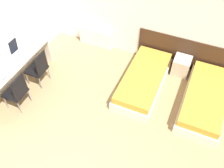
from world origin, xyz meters
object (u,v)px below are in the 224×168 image
object	(u,v)px
bed_near_door	(204,99)
chair_near_notebook	(17,91)
laptop	(18,51)
chair_near_laptop	(38,68)
nightstand	(181,66)
bed_near_window	(143,80)

from	to	relation	value
bed_near_door	chair_near_notebook	distance (m)	4.14
bed_near_door	laptop	size ratio (longest dim) A/B	5.64
chair_near_notebook	laptop	bearing A→B (deg)	120.07
chair_near_laptop	chair_near_notebook	xyz separation A→B (m)	(0.00, -0.79, 0.00)
nightstand	laptop	xyz separation A→B (m)	(-3.51, -1.70, 0.60)
laptop	bed_near_door	bearing A→B (deg)	11.74
bed_near_door	chair_near_notebook	bearing A→B (deg)	-155.89
chair_near_laptop	nightstand	bearing A→B (deg)	28.68
bed_near_window	bed_near_door	world-z (taller)	same
laptop	chair_near_laptop	bearing A→B (deg)	-0.85
bed_near_window	laptop	bearing A→B (deg)	-162.23
chair_near_laptop	laptop	distance (m)	0.57
bed_near_window	chair_near_notebook	bearing A→B (deg)	-144.05
nightstand	chair_near_notebook	size ratio (longest dim) A/B	0.51
bed_near_door	chair_near_notebook	xyz separation A→B (m)	(-3.77, -1.69, 0.31)
bed_near_door	nightstand	bearing A→B (deg)	131.91
laptop	bed_near_window	bearing A→B (deg)	17.60
bed_near_door	chair_near_laptop	size ratio (longest dim) A/B	2.19
chair_near_notebook	chair_near_laptop	bearing A→B (deg)	90.26
bed_near_window	nightstand	bearing A→B (deg)	48.09
chair_near_laptop	laptop	xyz separation A→B (m)	(-0.46, 0.01, 0.34)
chair_near_notebook	laptop	distance (m)	0.98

